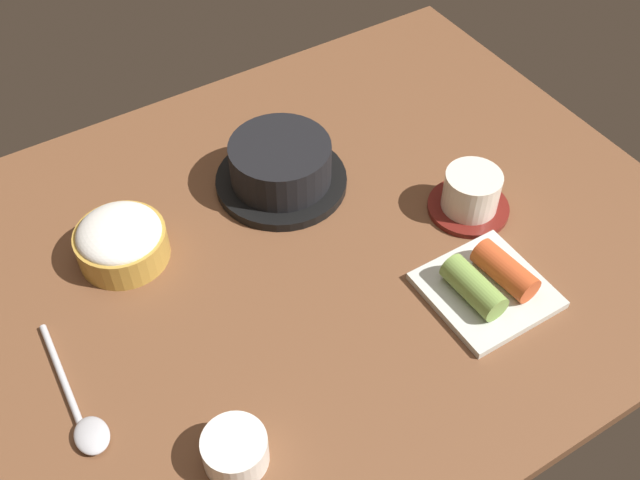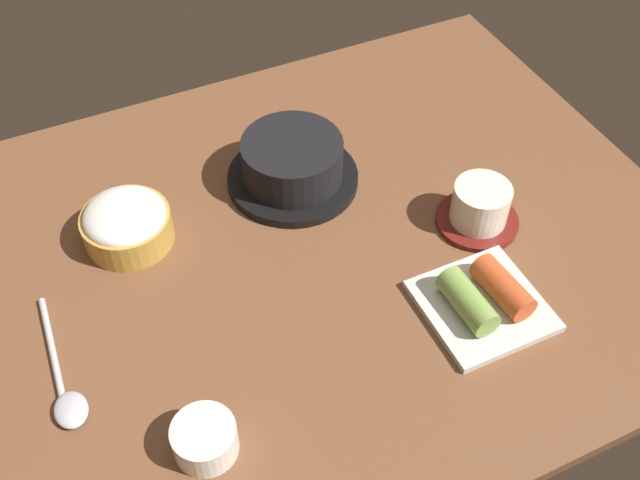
% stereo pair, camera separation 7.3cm
% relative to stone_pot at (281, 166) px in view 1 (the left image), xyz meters
% --- Properties ---
extents(dining_table, '(1.00, 0.76, 0.02)m').
position_rel_stone_pot_xyz_m(dining_table, '(-0.04, -0.12, -0.04)').
color(dining_table, brown).
rests_on(dining_table, ground).
extents(stone_pot, '(0.18, 0.18, 0.07)m').
position_rel_stone_pot_xyz_m(stone_pot, '(0.00, 0.00, 0.00)').
color(stone_pot, black).
rests_on(stone_pot, dining_table).
extents(rice_bowl, '(0.11, 0.11, 0.06)m').
position_rel_stone_pot_xyz_m(rice_bowl, '(-0.23, -0.01, -0.00)').
color(rice_bowl, '#B78C38').
rests_on(rice_bowl, dining_table).
extents(tea_cup_with_saucer, '(0.11, 0.11, 0.06)m').
position_rel_stone_pot_xyz_m(tea_cup_with_saucer, '(0.19, -0.17, -0.00)').
color(tea_cup_with_saucer, maroon).
rests_on(tea_cup_with_saucer, dining_table).
extents(kimchi_plate, '(0.14, 0.14, 0.04)m').
position_rel_stone_pot_xyz_m(kimchi_plate, '(0.12, -0.30, -0.02)').
color(kimchi_plate, silver).
rests_on(kimchi_plate, dining_table).
extents(side_bowl_near, '(0.07, 0.07, 0.04)m').
position_rel_stone_pot_xyz_m(side_bowl_near, '(-0.24, -0.33, -0.01)').
color(side_bowl_near, white).
rests_on(side_bowl_near, dining_table).
extents(spoon, '(0.04, 0.19, 0.01)m').
position_rel_stone_pot_xyz_m(spoon, '(-0.36, -0.20, -0.03)').
color(spoon, '#B7B7BC').
rests_on(spoon, dining_table).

